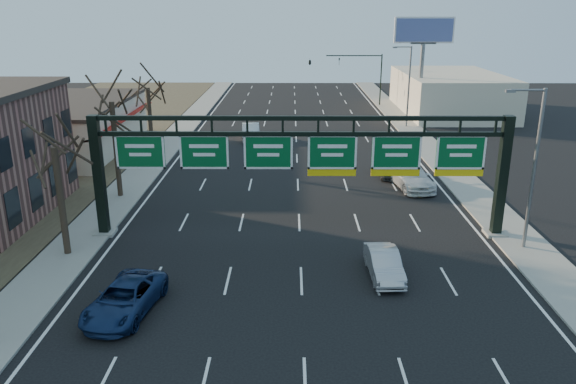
{
  "coord_description": "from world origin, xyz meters",
  "views": [
    {
      "loc": [
        -0.51,
        -23.19,
        12.91
      ],
      "look_at": [
        -0.69,
        6.42,
        3.2
      ],
      "focal_mm": 35.0,
      "sensor_mm": 36.0,
      "label": 1
    }
  ],
  "objects_px": {
    "car_silver_sedan": "(384,264)",
    "car_blue_suv": "(125,299)",
    "sign_gantry": "(303,160)",
    "car_white_wagon": "(411,177)"
  },
  "relations": [
    {
      "from": "car_blue_suv",
      "to": "car_silver_sedan",
      "type": "bearing_deg",
      "value": 26.48
    },
    {
      "from": "sign_gantry",
      "to": "car_silver_sedan",
      "type": "distance_m",
      "value": 7.86
    },
    {
      "from": "sign_gantry",
      "to": "car_blue_suv",
      "type": "height_order",
      "value": "sign_gantry"
    },
    {
      "from": "car_blue_suv",
      "to": "car_white_wagon",
      "type": "distance_m",
      "value": 24.8
    },
    {
      "from": "car_blue_suv",
      "to": "car_silver_sedan",
      "type": "relative_size",
      "value": 1.21
    },
    {
      "from": "car_blue_suv",
      "to": "car_white_wagon",
      "type": "height_order",
      "value": "car_white_wagon"
    },
    {
      "from": "sign_gantry",
      "to": "car_silver_sedan",
      "type": "xyz_separation_m",
      "value": [
        4.0,
        -5.5,
        -3.94
      ]
    },
    {
      "from": "sign_gantry",
      "to": "car_blue_suv",
      "type": "relative_size",
      "value": 4.82
    },
    {
      "from": "car_silver_sedan",
      "to": "car_blue_suv",
      "type": "bearing_deg",
      "value": -165.38
    },
    {
      "from": "sign_gantry",
      "to": "car_white_wagon",
      "type": "distance_m",
      "value": 13.18
    }
  ]
}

